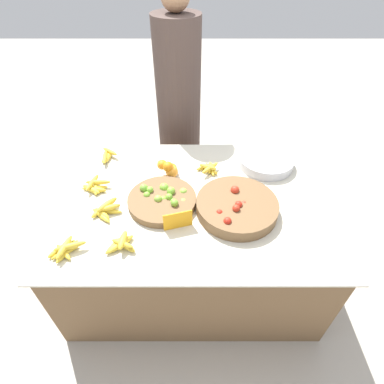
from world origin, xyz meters
The scene contains 14 objects.
ground_plane centered at (0.00, 0.00, 0.00)m, with size 12.00×12.00×0.00m, color #ADA599.
market_table centered at (0.00, 0.00, 0.34)m, with size 1.62×1.19×0.68m.
lime_bowl centered at (-0.18, -0.04, 0.70)m, with size 0.40×0.40×0.08m.
tomato_basket centered at (0.25, -0.11, 0.71)m, with size 0.47×0.47×0.11m.
orange_pile centered at (-0.15, 0.23, 0.73)m, with size 0.14×0.11×0.12m.
metal_bowl centered at (0.50, 0.34, 0.71)m, with size 0.37×0.37×0.07m.
price_sign centered at (-0.08, -0.24, 0.73)m, with size 0.16×0.05×0.11m.
banana_bunch_front_right centered at (-0.37, -0.37, 0.70)m, with size 0.17×0.14×0.06m.
banana_bunch_front_center centered at (-0.61, 0.08, 0.70)m, with size 0.18×0.17×0.06m.
banana_bunch_middle_left centered at (-0.50, -0.13, 0.70)m, with size 0.18×0.19×0.06m.
banana_bunch_front_left centered at (-0.60, 0.41, 0.70)m, with size 0.13×0.20×0.05m.
banana_bunch_back_center centered at (0.11, 0.27, 0.70)m, with size 0.16×0.17×0.06m.
banana_bunch_middle_right centered at (-0.64, -0.40, 0.70)m, with size 0.19×0.16×0.06m.
vendor_person centered at (-0.11, 0.98, 0.77)m, with size 0.36×0.36×1.67m.
Camera 1 is at (-0.01, -1.33, 1.91)m, focal length 28.00 mm.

